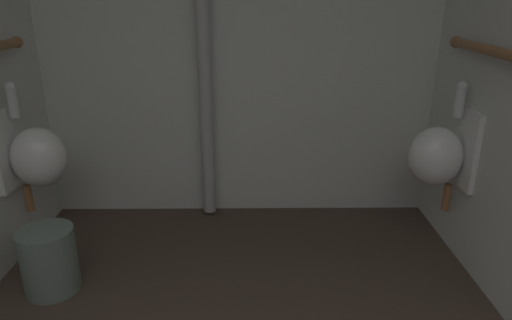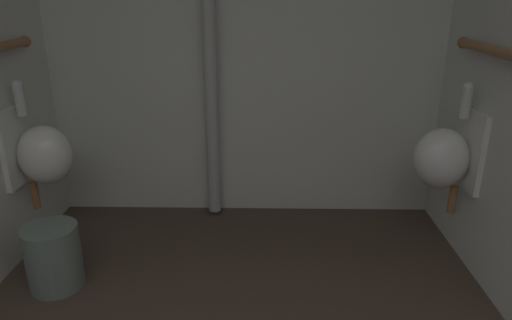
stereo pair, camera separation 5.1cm
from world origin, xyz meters
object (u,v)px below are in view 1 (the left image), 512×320
(standpipe_back_wall, at_px, (202,17))
(waste_bin, at_px, (49,260))
(urinal_right_mid, at_px, (439,154))
(urinal_left_mid, at_px, (35,155))

(standpipe_back_wall, relative_size, waste_bin, 7.52)
(urinal_right_mid, height_order, standpipe_back_wall, standpipe_back_wall)
(urinal_right_mid, bearing_deg, standpipe_back_wall, 159.99)
(urinal_right_mid, distance_m, waste_bin, 2.17)
(urinal_right_mid, bearing_deg, waste_bin, -169.89)
(standpipe_back_wall, distance_m, waste_bin, 1.61)
(urinal_right_mid, relative_size, waste_bin, 2.20)
(urinal_left_mid, distance_m, waste_bin, 0.60)
(standpipe_back_wall, xyz_separation_m, waste_bin, (-0.74, -0.86, -1.14))
(waste_bin, bearing_deg, standpipe_back_wall, 49.19)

